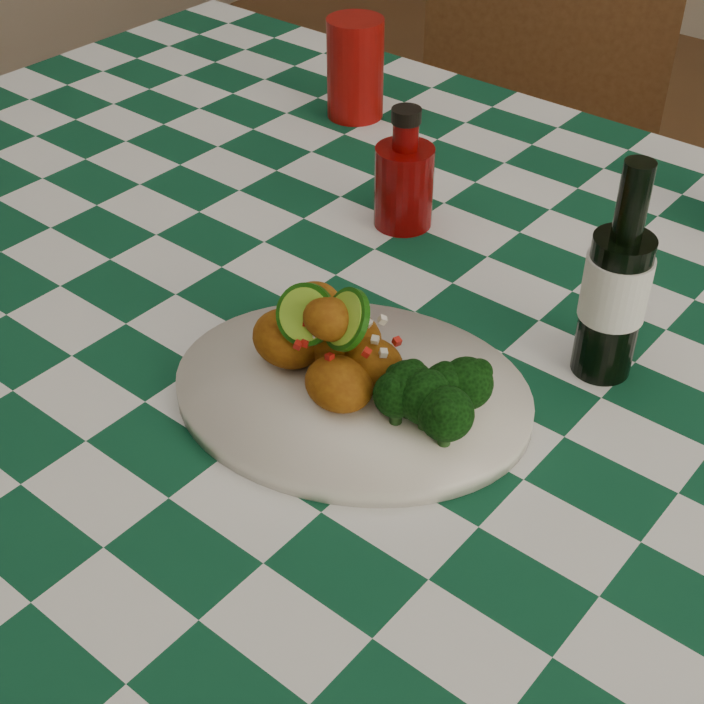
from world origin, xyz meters
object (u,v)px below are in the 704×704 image
Objects in this scene: red_tumbler at (355,68)px; ketchup_bottle at (404,168)px; wooden_chair_left at (516,186)px; fried_chicken_pile at (335,340)px; plate at (352,393)px; dining_table at (402,570)px; beer_bottle at (619,273)px.

red_tumbler is 0.96× the size of ketchup_bottle.
ketchup_bottle is 0.14× the size of wooden_chair_left.
wooden_chair_left is (-0.34, 0.90, -0.35)m from fried_chicken_pile.
plate is at bearing -89.98° from wooden_chair_left.
red_tumbler is 0.29m from ketchup_bottle.
plate reaches higher than dining_table.
wooden_chair_left is (0.02, 0.44, -0.35)m from red_tumbler.
dining_table is at bearing -168.69° from beer_bottle.
fried_chicken_pile reaches higher than dining_table.
ketchup_bottle is 0.31m from beer_bottle.
dining_table is at bearing 97.54° from fried_chicken_pile.
wooden_chair_left is at bearing 112.90° from dining_table.
ketchup_bottle is 0.75m from wooden_chair_left.
red_tumbler reaches higher than plate.
red_tumbler is at bearing 127.63° from fried_chicken_pile.
red_tumbler is at bearing 151.78° from beer_bottle.
fried_chicken_pile is at bearing -132.38° from beer_bottle.
fried_chicken_pile is 1.02m from wooden_chair_left.
ketchup_bottle is (-0.15, 0.27, 0.06)m from plate.
fried_chicken_pile is at bearing -52.37° from red_tumbler.
ketchup_bottle is (-0.11, 0.13, 0.46)m from dining_table.
plate is at bearing -128.99° from beer_bottle.
beer_bottle is at bearing 47.62° from fried_chicken_pile.
fried_chicken_pile reaches higher than plate.
beer_bottle is at bearing -28.22° from red_tumbler.
plate is 0.05m from fried_chicken_pile.
beer_bottle is at bearing 11.31° from dining_table.
red_tumbler is (-0.37, 0.46, 0.06)m from plate.
fried_chicken_pile is at bearing -82.46° from dining_table.
dining_table is 7.96× the size of beer_bottle.
beer_bottle is 0.21× the size of wooden_chair_left.
dining_table is 0.83m from wooden_chair_left.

